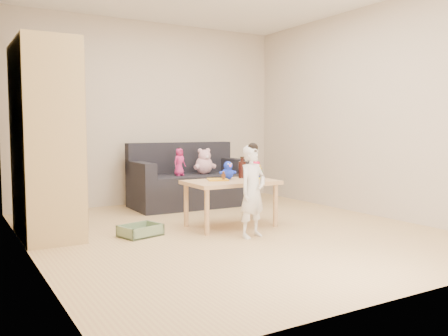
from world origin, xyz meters
TOP-DOWN VIEW (x-y plane):
  - room at (0.00, 0.00)m, footprint 4.50×4.50m
  - wardrobe at (-1.72, 0.75)m, footprint 0.54×1.07m
  - sofa at (0.32, 1.66)m, footprint 1.60×0.82m
  - play_table at (0.10, 0.19)m, footprint 0.98×0.63m
  - storage_bin at (-0.92, 0.27)m, footprint 0.45×0.39m
  - toddler at (0.03, -0.34)m, footprint 0.38×0.30m
  - pink_bear at (0.54, 1.63)m, footprint 0.32×0.29m
  - doll at (0.13, 1.58)m, footprint 0.21×0.17m
  - ring_stacker at (0.46, 0.24)m, footprint 0.17×0.17m
  - brown_bottle at (0.35, 0.35)m, footprint 0.08×0.08m
  - blue_plush at (0.14, 0.33)m, footprint 0.18×0.15m
  - wooden_figure at (0.02, 0.21)m, footprint 0.05×0.05m
  - yellow_book at (-0.01, 0.29)m, footprint 0.28×0.28m

SIDE VIEW (x-z plane):
  - storage_bin at x=-0.92m, z-range 0.00..0.12m
  - sofa at x=0.32m, z-range 0.00..0.45m
  - play_table at x=0.10m, z-range 0.00..0.51m
  - toddler at x=0.03m, z-range 0.00..0.89m
  - yellow_book at x=-0.01m, z-range 0.51..0.53m
  - wooden_figure at x=0.02m, z-range 0.51..0.62m
  - ring_stacker at x=0.46m, z-range 0.49..0.69m
  - pink_bear at x=0.54m, z-range 0.45..0.75m
  - blue_plush at x=0.14m, z-range 0.51..0.72m
  - brown_bottle at x=0.35m, z-range 0.50..0.74m
  - doll at x=0.13m, z-range 0.45..0.81m
  - wardrobe at x=-1.72m, z-range 0.00..1.93m
  - room at x=0.00m, z-range -0.95..3.55m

